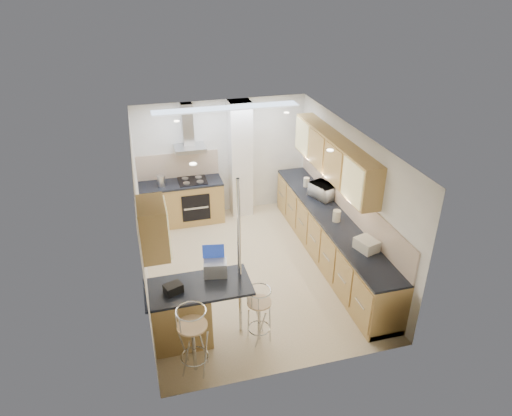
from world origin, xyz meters
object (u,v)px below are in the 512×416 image
object	(u,v)px
laptop	(215,268)
bar_stool_end	(259,315)
bar_stool_near	(193,340)
microwave	(323,191)
bread_bin	(367,245)

from	to	relation	value
laptop	bar_stool_end	size ratio (longest dim) A/B	0.36
laptop	bar_stool_near	distance (m)	1.06
laptop	microwave	bearing A→B (deg)	48.43
microwave	bar_stool_near	size ratio (longest dim) A/B	0.49
laptop	bar_stool_end	xyz separation A→B (m)	(0.52, -0.46, -0.60)
microwave	bar_stool_end	size ratio (longest dim) A/B	0.56
microwave	bread_bin	world-z (taller)	microwave
bar_stool_near	bread_bin	xyz separation A→B (m)	(2.87, 0.84, 0.49)
microwave	laptop	xyz separation A→B (m)	(-2.45, -1.94, -0.01)
microwave	laptop	world-z (taller)	microwave
bar_stool_near	bar_stool_end	bearing A→B (deg)	16.41
bar_stool_near	bar_stool_end	distance (m)	1.04
bar_stool_near	bread_bin	world-z (taller)	bread_bin
microwave	bar_stool_end	bearing A→B (deg)	119.51
laptop	bar_stool_near	world-z (taller)	laptop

